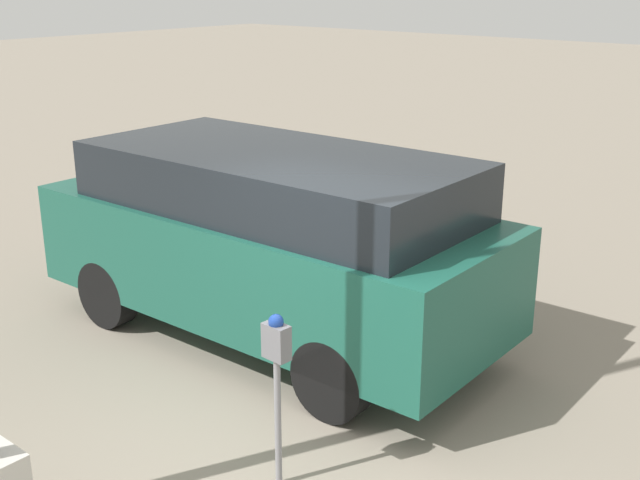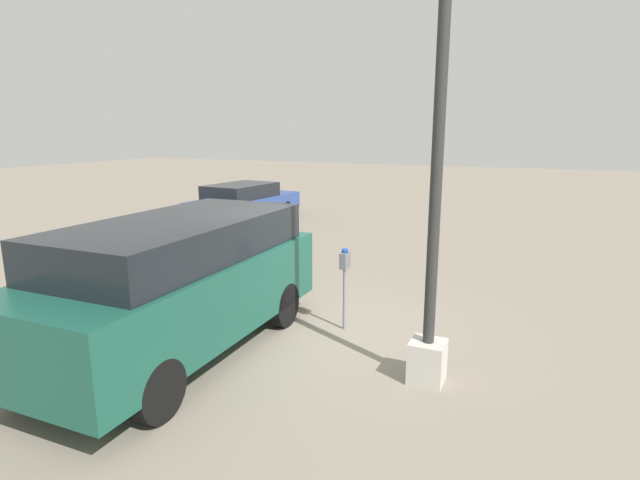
{
  "view_description": "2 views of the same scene",
  "coord_description": "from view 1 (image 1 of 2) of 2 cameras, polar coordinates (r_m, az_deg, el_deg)",
  "views": [
    {
      "loc": [
        -3.72,
        4.13,
        3.62
      ],
      "look_at": [
        0.26,
        -0.61,
        1.55
      ],
      "focal_mm": 45.0,
      "sensor_mm": 36.0,
      "label": 1
    },
    {
      "loc": [
        6.96,
        3.26,
        3.19
      ],
      "look_at": [
        -0.65,
        -0.21,
        1.35
      ],
      "focal_mm": 28.0,
      "sensor_mm": 36.0,
      "label": 2
    }
  ],
  "objects": [
    {
      "name": "parking_meter_near",
      "position": [
        5.73,
        -3.09,
        -8.6
      ],
      "size": [
        0.21,
        0.12,
        1.37
      ],
      "rotation": [
        0.0,
        0.0,
        -0.06
      ],
      "color": "gray",
      "rests_on": "ground"
    },
    {
      "name": "parked_van",
      "position": [
        8.07,
        -3.54,
        0.24
      ],
      "size": [
        4.94,
        2.12,
        1.98
      ],
      "rotation": [
        0.0,
        0.0,
        0.02
      ],
      "color": "#195142",
      "rests_on": "ground"
    },
    {
      "name": "ground_plane",
      "position": [
        6.63,
        -1.74,
        -14.59
      ],
      "size": [
        80.0,
        80.0,
        0.0
      ],
      "primitive_type": "plane",
      "color": "gray"
    }
  ]
}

